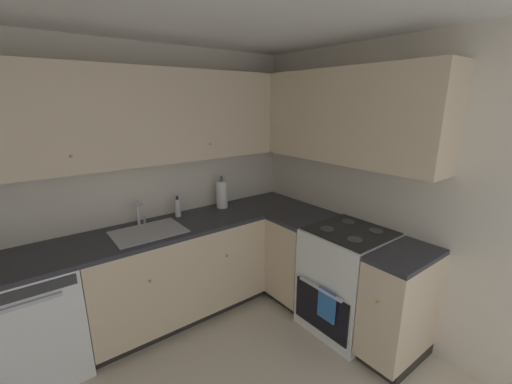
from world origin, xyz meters
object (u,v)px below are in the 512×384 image
object	(u,v)px
dishwasher	(33,320)
oven_range	(347,279)
paper_towel_roll	(222,194)
soap_bottle	(178,208)

from	to	relation	value
dishwasher	oven_range	xyz separation A→B (m)	(2.20, -1.04, 0.02)
oven_range	paper_towel_roll	world-z (taller)	paper_towel_roll
soap_bottle	oven_range	bearing A→B (deg)	-51.29
dishwasher	oven_range	world-z (taller)	oven_range
oven_range	paper_towel_roll	size ratio (longest dim) A/B	3.13
dishwasher	oven_range	size ratio (longest dim) A/B	0.82
oven_range	soap_bottle	xyz separation A→B (m)	(-0.97, 1.22, 0.53)
dishwasher	soap_bottle	xyz separation A→B (m)	(1.22, 0.18, 0.55)
soap_bottle	paper_towel_roll	xyz separation A→B (m)	(0.47, -0.02, 0.05)
soap_bottle	paper_towel_roll	world-z (taller)	paper_towel_roll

